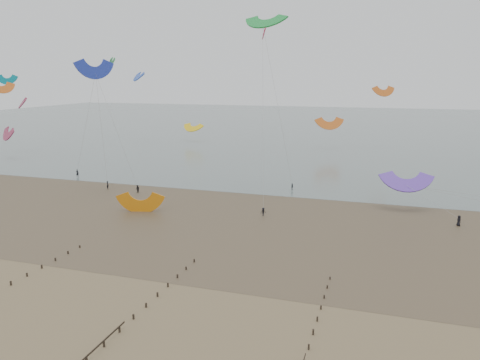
% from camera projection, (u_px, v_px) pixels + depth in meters
% --- Properties ---
extents(ground, '(500.00, 500.00, 0.00)m').
position_uv_depth(ground, '(119.00, 298.00, 52.53)').
color(ground, brown).
rests_on(ground, ground).
extents(sea_and_shore, '(500.00, 665.00, 0.03)m').
position_uv_depth(sea_and_shore, '(202.00, 212.00, 85.75)').
color(sea_and_shore, '#475654').
rests_on(sea_and_shore, ground).
extents(kitesurfer_lead, '(0.80, 0.76, 1.84)m').
position_uv_depth(kitesurfer_lead, '(108.00, 185.00, 102.87)').
color(kitesurfer_lead, black).
rests_on(kitesurfer_lead, ground).
extents(kitesurfers, '(98.41, 21.80, 1.87)m').
position_uv_depth(kitesurfers, '(347.00, 200.00, 90.93)').
color(kitesurfers, black).
rests_on(kitesurfers, ground).
extents(grounded_kite, '(8.68, 7.51, 4.10)m').
position_uv_depth(grounded_kite, '(141.00, 212.00, 85.93)').
color(grounded_kite, orange).
rests_on(grounded_kite, ground).
extents(kites_airborne, '(232.40, 113.50, 45.27)m').
position_uv_depth(kites_airborne, '(246.00, 88.00, 131.95)').
color(kites_airborne, blue).
rests_on(kites_airborne, ground).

